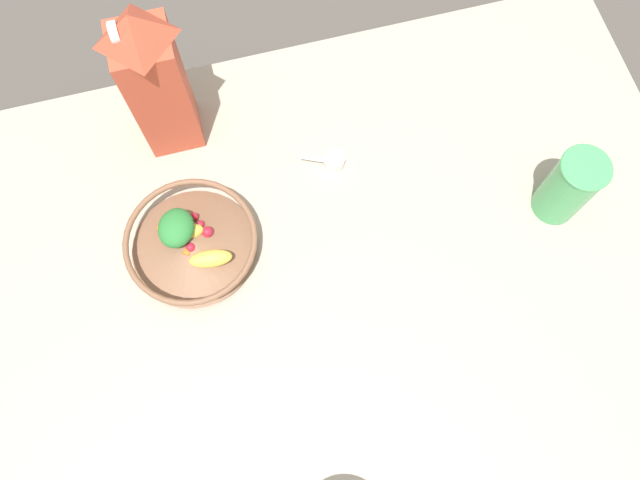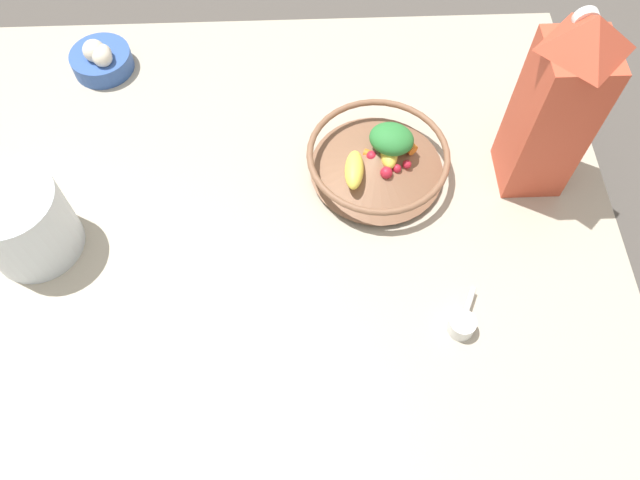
% 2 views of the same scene
% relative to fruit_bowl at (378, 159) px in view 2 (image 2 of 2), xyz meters
% --- Properties ---
extents(ground_plane, '(6.00, 6.00, 0.00)m').
position_rel_fruit_bowl_xyz_m(ground_plane, '(0.25, 0.25, -0.08)').
color(ground_plane, '#4C4742').
extents(countertop, '(1.19, 1.19, 0.05)m').
position_rel_fruit_bowl_xyz_m(countertop, '(0.25, 0.25, -0.06)').
color(countertop, '#B2A893').
rests_on(countertop, ground_plane).
extents(fruit_bowl, '(0.22, 0.22, 0.08)m').
position_rel_fruit_bowl_xyz_m(fruit_bowl, '(0.00, 0.00, 0.00)').
color(fruit_bowl, brown).
rests_on(fruit_bowl, countertop).
extents(milk_carton, '(0.09, 0.09, 0.30)m').
position_rel_fruit_bowl_xyz_m(milk_carton, '(-0.23, 0.01, 0.12)').
color(milk_carton, '#CC4C33').
rests_on(milk_carton, countertop).
extents(yogurt_tub, '(0.15, 0.13, 0.25)m').
position_rel_fruit_bowl_xyz_m(yogurt_tub, '(0.50, 0.11, 0.03)').
color(yogurt_tub, silver).
rests_on(yogurt_tub, countertop).
extents(measuring_scoop, '(0.05, 0.07, 0.03)m').
position_rel_fruit_bowl_xyz_m(measuring_scoop, '(-0.09, 0.26, -0.02)').
color(measuring_scoop, white).
rests_on(measuring_scoop, countertop).
extents(garlic_bowl, '(0.10, 0.10, 0.07)m').
position_rel_fruit_bowl_xyz_m(garlic_bowl, '(0.45, -0.24, -0.01)').
color(garlic_bowl, '#3356A3').
rests_on(garlic_bowl, countertop).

